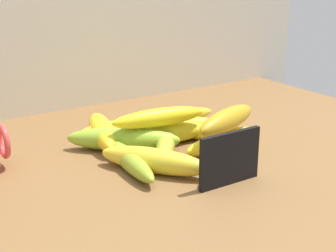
% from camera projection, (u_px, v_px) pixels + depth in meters
% --- Properties ---
extents(counter_top, '(1.10, 0.76, 0.03)m').
position_uv_depth(counter_top, '(177.00, 166.00, 0.88)').
color(counter_top, brown).
rests_on(counter_top, ground).
extents(chalkboard_sign, '(0.11, 0.02, 0.08)m').
position_uv_depth(chalkboard_sign, '(229.00, 160.00, 0.76)').
color(chalkboard_sign, black).
rests_on(chalkboard_sign, counter_top).
extents(banana_0, '(0.14, 0.18, 0.03)m').
position_uv_depth(banana_0, '(167.00, 142.00, 0.90)').
color(banana_0, '#A5B332').
rests_on(banana_0, counter_top).
extents(banana_1, '(0.19, 0.16, 0.04)m').
position_uv_depth(banana_1, '(123.00, 139.00, 0.90)').
color(banana_1, '#8FBB2D').
rests_on(banana_1, counter_top).
extents(banana_2, '(0.20, 0.04, 0.03)m').
position_uv_depth(banana_2, '(172.00, 118.00, 1.03)').
color(banana_2, gold).
rests_on(banana_2, counter_top).
extents(banana_3, '(0.05, 0.19, 0.03)m').
position_uv_depth(banana_3, '(130.00, 160.00, 0.82)').
color(banana_3, '#91AC2A').
rests_on(banana_3, counter_top).
extents(banana_4, '(0.11, 0.20, 0.03)m').
position_uv_depth(banana_4, '(200.00, 132.00, 0.95)').
color(banana_4, yellow).
rests_on(banana_4, counter_top).
extents(banana_5, '(0.16, 0.06, 0.04)m').
position_uv_depth(banana_5, '(118.00, 129.00, 0.96)').
color(banana_5, yellow).
rests_on(banana_5, counter_top).
extents(banana_6, '(0.20, 0.08, 0.04)m').
position_uv_depth(banana_6, '(139.00, 126.00, 0.98)').
color(banana_6, yellow).
rests_on(banana_6, counter_top).
extents(banana_7, '(0.17, 0.09, 0.04)m').
position_uv_depth(banana_7, '(161.00, 133.00, 0.93)').
color(banana_7, yellow).
rests_on(banana_7, counter_top).
extents(banana_8, '(0.18, 0.06, 0.03)m').
position_uv_depth(banana_8, '(222.00, 141.00, 0.91)').
color(banana_8, yellow).
rests_on(banana_8, counter_top).
extents(banana_9, '(0.19, 0.13, 0.04)m').
position_uv_depth(banana_9, '(171.00, 125.00, 0.99)').
color(banana_9, yellow).
rests_on(banana_9, counter_top).
extents(banana_10, '(0.14, 0.18, 0.04)m').
position_uv_depth(banana_10, '(154.00, 161.00, 0.81)').
color(banana_10, yellow).
rests_on(banana_10, counter_top).
extents(banana_11, '(0.10, 0.20, 0.04)m').
position_uv_depth(banana_11, '(102.00, 131.00, 0.94)').
color(banana_11, yellow).
rests_on(banana_11, counter_top).
extents(banana_12, '(0.18, 0.10, 0.04)m').
position_uv_depth(banana_12, '(227.00, 120.00, 0.90)').
color(banana_12, '#B8901B').
rests_on(banana_12, banana_8).
extents(banana_13, '(0.18, 0.06, 0.03)m').
position_uv_depth(banana_13, '(160.00, 117.00, 0.90)').
color(banana_13, yellow).
rests_on(banana_13, banana_7).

